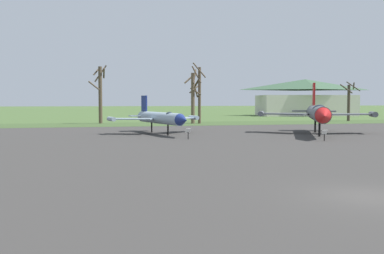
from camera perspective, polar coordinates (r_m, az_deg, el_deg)
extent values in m
plane|color=#425B2D|center=(18.32, 21.14, -8.24)|extent=(600.00, 600.00, 0.00)
cube|color=#383533|center=(34.60, 3.86, -2.64)|extent=(94.51, 60.34, 0.05)
cube|color=#3A5028|center=(69.87, -5.00, 0.35)|extent=(154.51, 12.00, 0.06)
cylinder|color=#565B60|center=(49.89, 15.37, 1.65)|extent=(7.16, 13.12, 1.58)
cone|color=red|center=(42.16, 16.13, 1.36)|extent=(2.08, 2.25, 1.46)
cylinder|color=black|center=(57.05, 14.85, 1.84)|extent=(1.37, 1.25, 1.11)
ellipsoid|color=#19232D|center=(47.56, 15.58, 2.09)|extent=(1.09, 2.05, 1.02)
cube|color=#565B60|center=(51.49, 11.47, 1.61)|extent=(5.02, 5.31, 0.15)
cube|color=#565B60|center=(51.97, 18.96, 1.51)|extent=(5.21, 2.17, 0.15)
cylinder|color=#565B60|center=(52.13, 8.61, 1.66)|extent=(1.59, 2.55, 0.59)
cylinder|color=#565B60|center=(52.95, 21.66, 1.49)|extent=(1.59, 2.55, 0.59)
cube|color=red|center=(56.01, 14.95, 3.98)|extent=(1.02, 1.93, 2.64)
cube|color=#565B60|center=(55.92, 13.49, 1.96)|extent=(2.60, 2.25, 0.15)
cube|color=#565B60|center=(56.10, 16.36, 1.92)|extent=(2.60, 2.25, 0.15)
cylinder|color=black|center=(46.96, 15.61, -0.32)|extent=(0.21, 0.21, 1.48)
cylinder|color=black|center=(52.96, 15.11, 0.08)|extent=(0.21, 0.21, 1.48)
cylinder|color=black|center=(41.87, 16.18, -1.31)|extent=(0.08, 0.08, 0.66)
cube|color=white|center=(41.84, 16.19, -0.63)|extent=(0.49, 0.27, 0.39)
cylinder|color=#8EA3B2|center=(48.93, -4.08, 1.14)|extent=(3.47, 10.72, 1.23)
cone|color=navy|center=(43.28, -1.09, 0.87)|extent=(1.45, 1.79, 1.14)
cylinder|color=black|center=(54.18, -6.26, 1.34)|extent=(0.99, 0.85, 0.86)
ellipsoid|color=#19232D|center=(46.36, -2.83, 1.45)|extent=(0.81, 1.52, 0.76)
cube|color=#8EA3B2|center=(48.87, -7.45, 1.01)|extent=(4.63, 3.26, 0.12)
cube|color=#8EA3B2|center=(50.84, -1.61, 1.12)|extent=(4.41, 4.34, 0.12)
cylinder|color=#8EA3B2|center=(48.88, -10.03, 0.99)|extent=(0.87, 2.03, 0.46)
cylinder|color=#8EA3B2|center=(52.31, 0.21, 1.19)|extent=(0.87, 2.03, 0.46)
cube|color=navy|center=(53.38, -5.98, 2.95)|extent=(0.49, 1.61, 1.82)
cube|color=#8EA3B2|center=(53.07, -6.98, 1.39)|extent=(1.71, 1.44, 0.12)
cube|color=#8EA3B2|center=(53.74, -4.97, 1.43)|extent=(1.71, 1.44, 0.12)
cylinder|color=black|center=(46.82, -3.02, -0.41)|extent=(0.16, 0.16, 1.15)
cylinder|color=black|center=(51.19, -5.05, -0.11)|extent=(0.16, 0.16, 1.15)
cylinder|color=black|center=(42.10, -0.48, -1.14)|extent=(0.08, 0.08, 0.69)
cube|color=white|center=(42.06, -0.48, -0.43)|extent=(0.53, 0.33, 0.41)
cylinder|color=brown|center=(72.94, -11.36, 3.91)|extent=(0.57, 0.57, 8.93)
cylinder|color=brown|center=(73.09, -10.93, 6.63)|extent=(0.27, 1.38, 1.63)
cylinder|color=brown|center=(73.96, -11.33, 6.55)|extent=(2.00, 0.47, 2.71)
cylinder|color=brown|center=(73.52, -11.82, 6.80)|extent=(1.19, 1.31, 1.31)
cylinder|color=brown|center=(72.15, -12.11, 5.06)|extent=(1.83, 2.12, 1.54)
cylinder|color=brown|center=(71.18, 0.11, 3.58)|extent=(0.58, 0.58, 7.92)
cylinder|color=brown|center=(70.96, 0.50, 4.42)|extent=(0.99, 1.13, 1.75)
cylinder|color=brown|center=(71.88, 0.49, 5.31)|extent=(1.44, 1.62, 2.36)
cylinder|color=brown|center=(72.13, -0.22, 6.12)|extent=(2.09, 0.70, 1.78)
cylinder|color=brown|center=(71.37, 0.94, 3.94)|extent=(0.45, 0.45, 8.82)
cylinder|color=brown|center=(71.64, 0.31, 6.29)|extent=(1.03, 1.75, 2.36)
cylinder|color=brown|center=(70.63, 0.45, 4.45)|extent=(1.42, 1.77, 1.18)
cylinder|color=brown|center=(70.82, 0.58, 6.56)|extent=(1.36, 1.50, 2.71)
cylinder|color=brown|center=(72.03, 0.25, 4.72)|extent=(1.87, 1.59, 1.28)
cylinder|color=brown|center=(70.57, 0.92, 7.10)|extent=(2.04, 0.76, 2.38)
cylinder|color=#42382D|center=(84.89, 18.96, 2.84)|extent=(0.50, 0.50, 6.41)
cylinder|color=#42382D|center=(83.82, 19.48, 4.80)|extent=(2.73, 0.21, 1.69)
cylinder|color=#42382D|center=(83.93, 18.69, 4.54)|extent=(1.48, 2.04, 1.69)
cylinder|color=#42382D|center=(84.97, 19.52, 4.87)|extent=(1.03, 1.58, 1.18)
cube|color=beige|center=(115.14, 13.92, 2.63)|extent=(23.75, 15.32, 4.95)
pyramid|color=#38563D|center=(115.20, 13.96, 5.16)|extent=(24.93, 16.08, 2.61)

